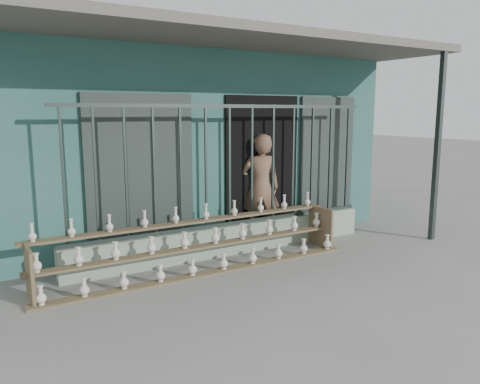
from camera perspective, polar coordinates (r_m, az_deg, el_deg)
ground at (r=6.17m, az=4.88°, el=-10.56°), size 60.00×60.00×0.00m
workshop_building at (r=9.55m, az=-10.09°, el=6.51°), size 7.40×6.60×3.21m
parapet_wall at (r=7.14m, az=-1.25°, el=-5.78°), size 5.00×0.20×0.45m
security_fence at (r=6.93m, az=-1.28°, el=3.21°), size 5.00×0.04×1.80m
shelf_rack at (r=6.44m, az=-4.86°, el=-6.35°), size 4.50×0.68×0.85m
elderly_woman at (r=7.73m, az=2.51°, el=0.49°), size 0.76×0.62×1.79m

